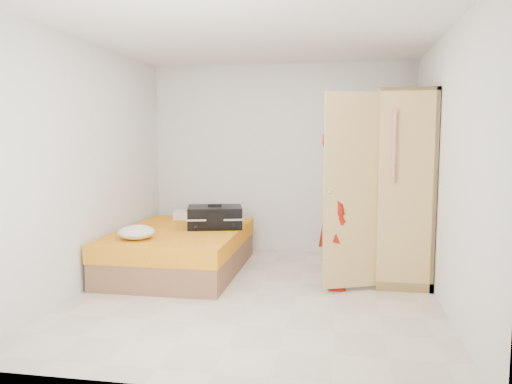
% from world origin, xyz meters
% --- Properties ---
extents(room, '(4.00, 4.02, 2.60)m').
position_xyz_m(room, '(0.00, 0.00, 1.30)').
color(room, beige).
rests_on(room, ground).
extents(bed, '(1.42, 2.02, 0.50)m').
position_xyz_m(bed, '(-1.05, 0.72, 0.25)').
color(bed, brown).
rests_on(bed, ground).
extents(wardrobe, '(1.13, 1.41, 2.10)m').
position_xyz_m(wardrobe, '(1.45, 0.84, 1.00)').
color(wardrobe, tan).
rests_on(wardrobe, ground).
extents(person, '(0.49, 0.67, 1.68)m').
position_xyz_m(person, '(0.83, 0.41, 0.84)').
color(person, red).
rests_on(person, ground).
extents(suitcase, '(0.77, 0.64, 0.29)m').
position_xyz_m(suitcase, '(-0.68, 0.94, 0.63)').
color(suitcase, black).
rests_on(suitcase, bed).
extents(round_cushion, '(0.40, 0.40, 0.15)m').
position_xyz_m(round_cushion, '(-1.34, 0.11, 0.58)').
color(round_cushion, silver).
rests_on(round_cushion, bed).
extents(pillow, '(0.64, 0.44, 0.11)m').
position_xyz_m(pillow, '(-1.12, 1.57, 0.55)').
color(pillow, silver).
rests_on(pillow, bed).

